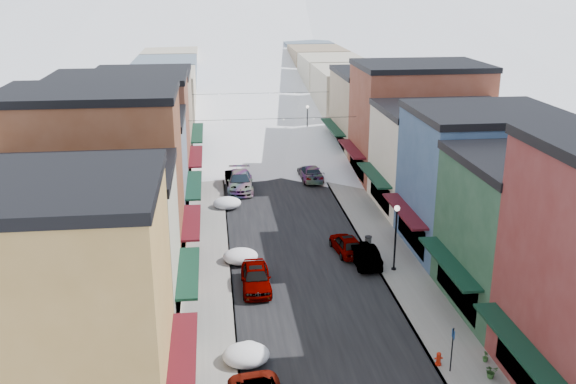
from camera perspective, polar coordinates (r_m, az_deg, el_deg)
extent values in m
cube|color=black|center=(83.57, -2.61, 5.14)|extent=(10.00, 160.00, 0.01)
cube|color=gray|center=(83.35, -7.15, 5.03)|extent=(3.20, 160.00, 0.15)
cube|color=gray|center=(84.28, 1.89, 5.31)|extent=(3.20, 160.00, 0.15)
cube|color=slate|center=(83.35, -6.08, 5.07)|extent=(0.10, 160.00, 0.15)
cube|color=slate|center=(84.06, 0.84, 5.28)|extent=(0.10, 160.00, 0.15)
cube|color=#C19147|center=(29.48, -20.68, -10.23)|extent=(10.00, 8.50, 11.00)
cube|color=black|center=(27.33, -22.01, 0.47)|extent=(10.20, 8.70, 0.50)
cube|color=#4D0D15|center=(29.76, -9.33, -14.02)|extent=(1.20, 7.22, 0.15)
cube|color=beige|center=(37.38, -17.60, -5.43)|extent=(10.00, 8.00, 9.00)
cube|color=black|center=(35.80, -18.32, 1.56)|extent=(10.20, 8.20, 0.50)
cube|color=black|center=(37.23, -8.86, -7.04)|extent=(1.20, 6.80, 0.15)
cube|color=brown|center=(44.34, -16.64, 0.47)|extent=(11.00, 8.00, 12.00)
cube|color=black|center=(42.93, -17.40, 8.43)|extent=(11.20, 8.20, 0.50)
cube|color=#4D0D15|center=(44.59, -8.58, -2.66)|extent=(1.20, 6.80, 0.15)
cube|color=slate|center=(52.80, -14.50, 1.48)|extent=(10.00, 9.00, 8.50)
cube|color=black|center=(51.72, -14.89, 6.26)|extent=(10.20, 9.20, 0.50)
cube|color=black|center=(52.62, -8.36, 0.63)|extent=(1.20, 7.65, 0.15)
cube|color=brown|center=(61.31, -14.48, 4.75)|extent=(12.00, 9.00, 10.50)
cube|color=black|center=(60.32, -14.89, 9.84)|extent=(12.20, 9.20, 0.50)
cube|color=#4D0D15|center=(61.27, -8.20, 3.16)|extent=(1.20, 7.65, 0.15)
cube|color=#8B745B|center=(71.00, -12.66, 6.27)|extent=(10.00, 11.00, 9.50)
cube|color=black|center=(70.17, -12.95, 10.27)|extent=(10.20, 11.20, 0.50)
cube|color=black|center=(70.97, -8.06, 5.25)|extent=(1.20, 9.35, 0.15)
cube|color=black|center=(31.87, 19.79, -12.61)|extent=(1.20, 7.65, 0.15)
cube|color=#224830|center=(40.92, 21.58, -3.80)|extent=(10.00, 9.00, 9.00)
cube|color=black|center=(39.49, 22.38, 2.61)|extent=(10.20, 9.20, 0.50)
cube|color=black|center=(39.14, 14.07, -6.09)|extent=(1.20, 7.65, 0.15)
cube|color=#36527A|center=(48.36, 16.77, 0.67)|extent=(10.00, 9.00, 10.00)
cube|color=black|center=(47.11, 17.35, 6.77)|extent=(10.20, 9.20, 0.50)
cube|color=#4D0D15|center=(47.01, 10.29, -1.64)|extent=(1.20, 7.65, 0.15)
cube|color=beige|center=(56.74, 13.65, 2.71)|extent=(11.00, 9.00, 8.50)
cube|color=black|center=(55.74, 14.00, 7.16)|extent=(11.20, 9.20, 0.50)
cube|color=black|center=(55.23, 7.62, 1.51)|extent=(1.20, 7.65, 0.15)
cube|color=brown|center=(64.86, 11.45, 5.92)|extent=(12.00, 9.00, 11.00)
cube|color=black|center=(63.91, 11.78, 10.96)|extent=(12.20, 9.20, 0.50)
cube|color=#4D0D15|center=(63.65, 5.65, 3.84)|extent=(1.20, 7.65, 0.15)
cube|color=tan|center=(74.15, 8.30, 6.83)|extent=(10.00, 11.00, 9.00)
cube|color=black|center=(73.37, 8.47, 10.47)|extent=(10.20, 11.20, 0.50)
cube|color=black|center=(73.18, 3.99, 5.78)|extent=(1.20, 9.35, 0.15)
cube|color=gray|center=(84.77, -11.28, 7.75)|extent=(9.00, 13.00, 8.00)
cube|color=gray|center=(86.49, 5.62, 8.22)|extent=(9.00, 13.00, 8.00)
cube|color=gray|center=(98.54, -10.72, 9.22)|extent=(9.00, 13.00, 8.00)
cube|color=gray|center=(100.03, 3.91, 9.63)|extent=(9.00, 13.00, 8.00)
cube|color=gray|center=(112.37, -10.30, 10.33)|extent=(9.00, 13.00, 8.00)
cube|color=gray|center=(113.68, 2.60, 10.69)|extent=(9.00, 13.00, 8.00)
cube|color=gray|center=(126.24, -9.96, 11.20)|extent=(9.00, 13.00, 8.00)
cube|color=gray|center=(127.40, 1.56, 11.52)|extent=(9.00, 13.00, 8.00)
cube|color=silver|center=(246.58, -5.64, 15.18)|extent=(360.00, 40.00, 12.00)
cylinder|color=black|center=(62.77, -1.30, 6.53)|extent=(16.40, 0.04, 0.04)
cylinder|color=black|center=(77.46, -2.39, 8.77)|extent=(16.40, 0.04, 0.04)
imported|color=#95969C|center=(41.73, -2.87, -7.59)|extent=(1.91, 4.66, 1.58)
imported|color=black|center=(61.76, -4.63, 1.07)|extent=(2.11, 4.80, 1.53)
imported|color=gray|center=(60.98, -4.30, 0.94)|extent=(2.57, 6.00, 1.72)
imported|color=black|center=(45.51, 6.75, -5.50)|extent=(1.74, 4.47, 1.45)
imported|color=#9B9EA3|center=(47.10, 5.25, -4.61)|extent=(2.19, 4.40, 1.44)
imported|color=black|center=(64.02, 2.02, 1.72)|extent=(2.24, 5.20, 1.49)
imported|color=#AAADB3|center=(76.01, -3.04, 4.35)|extent=(1.72, 4.19, 1.42)
imported|color=silver|center=(85.05, -1.38, 5.90)|extent=(2.94, 5.60, 1.50)
cylinder|color=red|center=(35.08, 13.20, -14.64)|extent=(0.32, 0.32, 0.10)
cylinder|color=red|center=(34.96, 13.23, -14.32)|extent=(0.23, 0.23, 0.57)
sphere|color=red|center=(34.78, 13.27, -13.87)|extent=(0.25, 0.25, 0.25)
cylinder|color=red|center=(34.90, 13.24, -14.19)|extent=(0.43, 0.10, 0.10)
cylinder|color=black|center=(34.10, 14.37, -13.44)|extent=(0.07, 0.07, 2.47)
cube|color=navy|center=(33.64, 14.49, -12.13)|extent=(0.03, 0.34, 0.45)
cylinder|color=#535658|center=(47.91, 7.13, -4.47)|extent=(0.49, 0.49, 0.85)
cylinder|color=black|center=(47.74, 7.15, -3.98)|extent=(0.53, 0.53, 0.06)
cylinder|color=black|center=(44.84, 9.38, -6.75)|extent=(0.32, 0.32, 0.11)
cylinder|color=black|center=(44.00, 9.52, -4.27)|extent=(0.13, 0.13, 4.30)
sphere|color=white|center=(43.18, 9.67, -1.44)|extent=(0.39, 0.39, 0.39)
cylinder|color=black|center=(79.29, 1.71, 4.57)|extent=(0.31, 0.31, 0.10)
cylinder|color=black|center=(78.84, 1.72, 5.99)|extent=(0.12, 0.12, 4.12)
sphere|color=white|center=(78.40, 1.74, 7.58)|extent=(0.37, 0.37, 0.37)
imported|color=#315828|center=(34.62, 17.62, -14.97)|extent=(0.66, 0.59, 0.68)
imported|color=#36642D|center=(35.85, 17.15, -13.80)|extent=(0.44, 0.44, 0.56)
ellipsoid|color=white|center=(34.36, -3.74, -14.26)|extent=(2.47, 2.09, 1.05)
ellipsoid|color=white|center=(35.52, -3.52, -13.56)|extent=(1.06, 0.95, 0.53)
ellipsoid|color=white|center=(45.48, -4.24, -5.72)|extent=(2.47, 2.09, 1.04)
ellipsoid|color=white|center=(46.69, -4.06, -5.40)|extent=(1.06, 0.95, 0.53)
ellipsoid|color=white|center=(56.22, -5.43, -0.98)|extent=(2.44, 2.06, 1.03)
ellipsoid|color=white|center=(57.44, -5.26, -0.82)|extent=(1.04, 0.94, 0.52)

